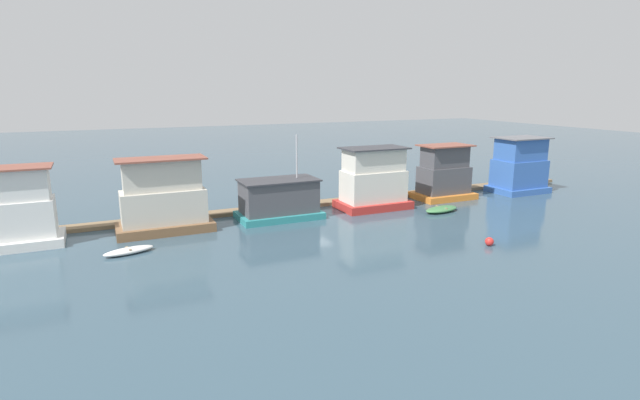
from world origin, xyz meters
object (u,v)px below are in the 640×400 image
Objects in this scene: houseboat_white at (11,211)px; dinghy_green at (441,209)px; dinghy_white at (129,251)px; buoy_red at (489,242)px; houseboat_red at (373,181)px; houseboat_blue at (519,167)px; houseboat_orange at (444,175)px; mooring_post_near_right at (463,185)px; houseboat_brown at (163,200)px; houseboat_teal at (279,200)px; mooring_post_near_left at (502,179)px.

dinghy_green is at bearing -7.22° from houseboat_white.
dinghy_white is 23.45m from buoy_red.
buoy_red is at bearing -24.10° from houseboat_white.
houseboat_blue reaches higher than houseboat_red.
houseboat_red is 1.11× the size of houseboat_orange.
mooring_post_near_right is 2.56× the size of buoy_red.
mooring_post_near_right is (29.13, 2.02, -1.61)m from houseboat_brown.
houseboat_blue reaches higher than houseboat_orange.
houseboat_white is 18.43m from houseboat_teal.
mooring_post_near_left is at bearing 43.89° from buoy_red.
buoy_red is (28.69, -12.83, -2.12)m from houseboat_white.
houseboat_red is at bearing -0.82° from houseboat_white.
houseboat_red is 16.87m from mooring_post_near_left.
dinghy_green reaches higher than dinghy_white.
houseboat_orange is at bearing 50.99° from dinghy_green.
houseboat_blue is at bearing 6.45° from dinghy_white.
houseboat_teal reaches higher than mooring_post_near_left.
mooring_post_near_right is (11.62, 2.01, -1.68)m from houseboat_red.
dinghy_green is (4.58, -3.62, -2.19)m from houseboat_red.
houseboat_teal is 2.04× the size of dinghy_white.
houseboat_white is at bearing 172.78° from dinghy_green.
houseboat_brown is 1.11× the size of houseboat_red.
houseboat_orange is 1.67× the size of dinghy_white.
houseboat_white is at bearing -177.87° from mooring_post_near_left.
houseboat_brown reaches higher than houseboat_orange.
houseboat_orange is 28.87m from dinghy_white.
dinghy_green is (13.22, -3.74, -1.29)m from houseboat_teal.
mooring_post_near_right reaches higher than buoy_red.
houseboat_brown reaches higher than buoy_red.
houseboat_orange is at bearing 175.26° from houseboat_blue.
houseboat_orange is 8.84m from mooring_post_near_left.
houseboat_orange is (16.68, 0.54, 0.73)m from houseboat_teal.
houseboat_orange is 4.12m from mooring_post_near_right.
houseboat_red is at bearing -170.17° from mooring_post_near_right.
mooring_post_near_right is (38.66, 1.63, -1.67)m from houseboat_white.
dinghy_green is at bearing 71.64° from buoy_red.
buoy_red is (-15.03, -14.46, -0.68)m from mooring_post_near_left.
houseboat_brown is 5.55m from dinghy_white.
houseboat_teal reaches higher than dinghy_white.
mooring_post_near_left is (5.06, 0.00, 0.23)m from mooring_post_near_right.
houseboat_red reaches higher than mooring_post_near_left.
houseboat_red is 1.11× the size of houseboat_blue.
houseboat_red is 8.07m from houseboat_orange.
mooring_post_near_left reaches higher than dinghy_white.
houseboat_red is 1.70× the size of dinghy_green.
houseboat_teal is 25.42m from houseboat_blue.
houseboat_white is 9.54m from houseboat_brown.
houseboat_brown is at bearing 56.50° from dinghy_white.
mooring_post_near_right is 5.06m from mooring_post_near_left.
houseboat_blue is at bearing -0.60° from houseboat_white.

